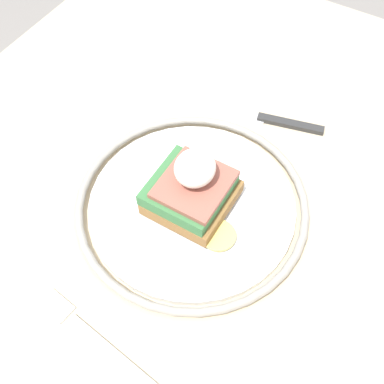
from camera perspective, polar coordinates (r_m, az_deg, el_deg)
The scene contains 6 objects.
ground_plane at distance 1.30m, azimuth 0.59°, elevation -21.39°, with size 6.00×6.00×0.00m, color gray.
dining_table at distance 0.68m, azimuth 1.07°, elevation -9.02°, with size 0.98×0.84×0.77m.
plate at distance 0.57m, azimuth 0.00°, elevation -1.53°, with size 0.28×0.28×0.02m.
sandwich at distance 0.55m, azimuth 0.02°, elevation 0.48°, with size 0.09×0.12×0.08m.
fork at distance 0.52m, azimuth -11.78°, elevation -16.35°, with size 0.04×0.16×0.00m.
knife at distance 0.67m, azimuth 8.73°, elevation 8.55°, with size 0.06×0.19×0.01m.
Camera 1 is at (-0.25, -0.14, 1.27)m, focal length 45.00 mm.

